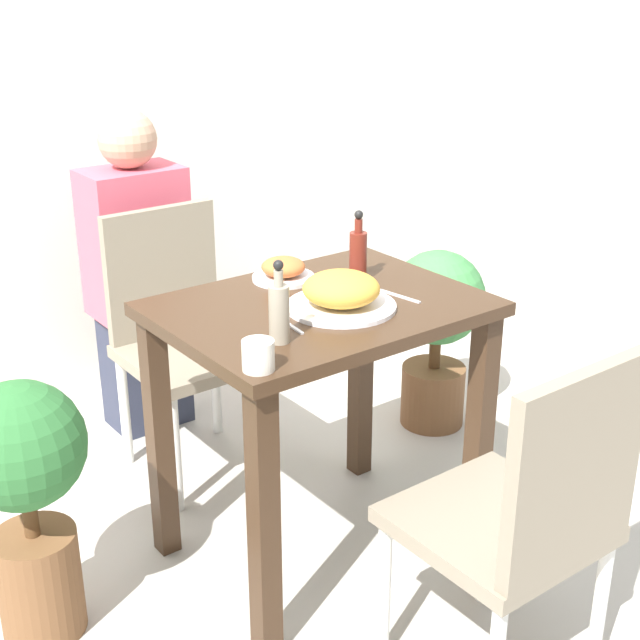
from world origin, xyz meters
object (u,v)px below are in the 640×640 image
at_px(potted_plant_right, 436,322).
at_px(food_plate, 341,293).
at_px(chair_far, 181,328).
at_px(side_plate, 283,270).
at_px(condiment_bottle, 358,254).
at_px(person_figure, 138,276).
at_px(sauce_bottle, 279,311).
at_px(chair_near, 526,513).
at_px(potted_plant_left, 26,487).
at_px(drink_cup, 258,355).

bearing_deg(potted_plant_right, food_plate, -151.16).
height_order(chair_far, side_plate, chair_far).
bearing_deg(condiment_bottle, person_figure, 104.12).
xyz_separation_m(food_plate, potted_plant_right, (0.79, 0.43, -0.41)).
relative_size(sauce_bottle, person_figure, 0.18).
xyz_separation_m(chair_near, food_plate, (-0.01, 0.65, 0.33)).
bearing_deg(sauce_bottle, condiment_bottle, 28.19).
bearing_deg(food_plate, potted_plant_right, 28.84).
bearing_deg(side_plate, chair_near, -89.84).
xyz_separation_m(food_plate, sauce_bottle, (-0.25, -0.08, 0.04)).
relative_size(side_plate, potted_plant_right, 0.26).
distance_m(chair_far, potted_plant_left, 0.90).
bearing_deg(chair_far, potted_plant_left, -143.51).
xyz_separation_m(chair_near, potted_plant_left, (-0.82, 0.87, -0.06)).
bearing_deg(food_plate, chair_far, 95.91).
distance_m(drink_cup, potted_plant_right, 1.38).
xyz_separation_m(chair_far, sauce_bottle, (-0.18, -0.84, 0.37)).
relative_size(drink_cup, sauce_bottle, 0.36).
distance_m(condiment_bottle, person_figure, 1.01).
bearing_deg(potted_plant_left, sauce_bottle, -28.88).
bearing_deg(chair_far, potted_plant_right, -20.40).
distance_m(potted_plant_left, person_figure, 1.15).
distance_m(chair_near, potted_plant_left, 1.19).
height_order(drink_cup, condiment_bottle, condiment_bottle).
bearing_deg(potted_plant_left, potted_plant_right, 7.67).
bearing_deg(sauce_bottle, chair_near, -64.78).
bearing_deg(potted_plant_left, food_plate, -15.28).
xyz_separation_m(chair_far, condiment_bottle, (0.25, -0.61, 0.37)).
bearing_deg(side_plate, drink_cup, -130.09).
xyz_separation_m(condiment_bottle, potted_plant_right, (0.61, 0.29, -0.45)).
relative_size(food_plate, potted_plant_right, 0.43).
relative_size(sauce_bottle, potted_plant_right, 0.30).
relative_size(chair_near, side_plate, 4.92).
distance_m(side_plate, drink_cup, 0.61).
bearing_deg(potted_plant_right, side_plate, -168.64).
xyz_separation_m(chair_far, side_plate, (0.09, -0.48, 0.32)).
height_order(chair_near, sauce_bottle, sauce_bottle).
relative_size(chair_near, chair_far, 1.00).
xyz_separation_m(side_plate, sauce_bottle, (-0.26, -0.36, 0.05)).
relative_size(condiment_bottle, person_figure, 0.18).
distance_m(chair_near, side_plate, 0.98).
xyz_separation_m(sauce_bottle, condiment_bottle, (0.43, 0.23, 0.00)).
relative_size(food_plate, person_figure, 0.25).
height_order(chair_near, drink_cup, chair_near).
distance_m(food_plate, drink_cup, 0.42).
height_order(side_plate, potted_plant_right, side_plate).
bearing_deg(potted_plant_right, drink_cup, -152.05).
distance_m(chair_far, sauce_bottle, 0.93).
bearing_deg(drink_cup, side_plate, 49.91).
xyz_separation_m(chair_far, potted_plant_right, (0.87, -0.32, -0.08)).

